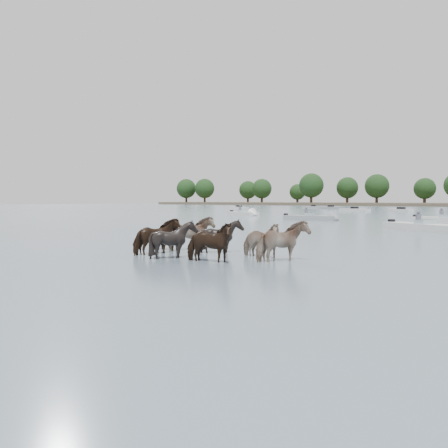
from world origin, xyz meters
The scene contains 7 objects.
ground centered at (0.00, 0.00, 0.00)m, with size 400.00×400.00×0.00m, color slate.
shoreline centered at (-70.00, 150.00, 0.50)m, with size 160.00×30.00×1.00m, color #4C4233.
pony_herd centered at (0.92, 0.81, 0.57)m, with size 6.96×3.76×1.53m.
motorboat_a centered at (-9.62, 28.85, 0.23)m, with size 5.78×2.56×1.92m.
motorboat_b centered at (3.79, 19.20, 0.22)m, with size 6.40×4.36×1.92m.
motorboat_f centered at (-23.26, 35.37, 0.23)m, with size 5.59×3.01×1.92m.
treeline centered at (-72.16, 150.68, 6.89)m, with size 148.09×23.38×12.42m.
Camera 1 is at (11.93, -11.44, 2.01)m, focal length 36.72 mm.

